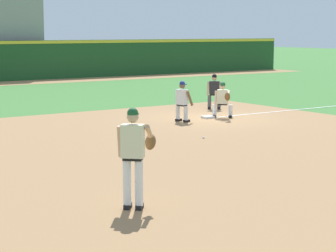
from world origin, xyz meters
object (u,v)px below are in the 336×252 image
(baseball, at_px, (203,137))
(umpire, at_px, (214,90))
(pitcher, at_px, (134,152))
(baserunner, at_px, (182,100))
(first_baseman, at_px, (223,98))
(first_base_bag, at_px, (208,117))

(baseball, xyz_separation_m, umpire, (4.96, 5.73, 0.76))
(pitcher, height_order, baserunner, pitcher)
(pitcher, distance_m, first_baseman, 12.94)
(first_baseman, relative_size, umpire, 0.92)
(first_base_bag, relative_size, pitcher, 0.20)
(pitcher, bearing_deg, umpire, 46.21)
(pitcher, height_order, umpire, pitcher)
(baseball, relative_size, umpire, 0.05)
(pitcher, bearing_deg, first_baseman, 43.68)
(baseball, height_order, baserunner, baserunner)
(first_base_bag, xyz_separation_m, first_baseman, (0.56, -0.20, 0.69))
(first_base_bag, height_order, first_baseman, first_baseman)
(first_base_bag, bearing_deg, first_baseman, -19.47)
(baseball, bearing_deg, pitcher, -136.52)
(first_base_bag, distance_m, baseball, 4.66)
(first_base_bag, bearing_deg, baseball, -129.48)
(pitcher, relative_size, umpire, 1.27)
(pitcher, height_order, first_baseman, pitcher)
(baseball, xyz_separation_m, baserunner, (1.63, 3.36, 0.76))
(first_base_bag, xyz_separation_m, baserunner, (-1.34, -0.24, 0.75))
(first_baseman, bearing_deg, umpire, 58.25)
(pitcher, xyz_separation_m, umpire, (10.80, 11.26, -0.27))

